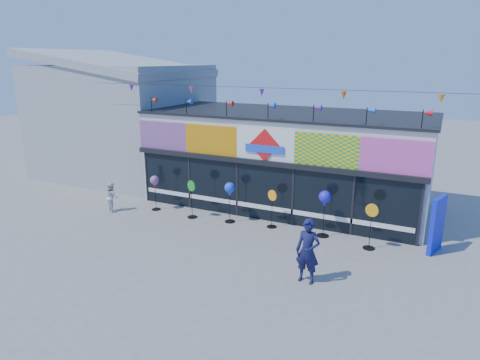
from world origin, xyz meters
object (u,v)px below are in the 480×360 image
Objects in this scene: spinner_1 at (192,198)px; adult_man at (308,251)px; spinner_5 at (371,225)px; child at (112,197)px; spinner_2 at (230,191)px; spinner_0 at (155,183)px; spinner_3 at (272,208)px; spinner_4 at (325,200)px; blue_sign at (437,225)px.

adult_man is at bearing -27.84° from spinner_1.
spinner_5 is 3.38m from adult_man.
spinner_2 is at bearing -140.04° from child.
spinner_0 is 1.01× the size of spinner_3.
spinner_2 is 0.94× the size of spinner_4.
spinner_0 is 0.93× the size of spinner_2.
spinner_2 is 5.36m from adult_man.
spinner_1 is 5.43m from spinner_4.
spinner_2 is at bearing -173.10° from spinner_3.
blue_sign is 1.23× the size of spinner_1.
adult_man is 1.56× the size of child.
adult_man is 9.67m from child.
adult_man is at bearing -22.50° from spinner_0.
adult_man is (4.20, -3.30, -0.35)m from spinner_2.
spinner_4 is (5.38, 0.42, 0.56)m from spinner_1.
blue_sign is 2.15m from spinner_5.
spinner_3 is at bearing 174.19° from spinner_5.
adult_man reaches higher than spinner_5.
spinner_5 is at bearing -146.44° from child.
spinner_2 is (1.63, 0.22, 0.48)m from spinner_1.
spinner_5 is (7.10, 0.05, 0.03)m from spinner_1.
spinner_4 is (3.75, 0.20, 0.08)m from spinner_2.
spinner_5 is (9.02, -0.08, -0.36)m from spinner_0.
spinner_0 is at bearing -158.38° from blue_sign.
spinner_5 is 1.31× the size of child.
spinner_0 is 5.30m from spinner_3.
spinner_1 is at bearing -138.70° from child.
adult_man reaches higher than spinner_4.
spinner_5 reaches higher than spinner_0.
spinner_3 is 0.92× the size of spinner_5.
spinner_1 is 0.97× the size of spinner_5.
adult_man is (0.45, -3.50, -0.43)m from spinner_4.
spinner_2 reaches higher than spinner_3.
child is (-9.38, 2.32, -0.35)m from adult_man.
blue_sign is at bearing 4.94° from spinner_4.
spinner_4 is 9.04m from child.
spinner_1 reaches higher than child.
blue_sign reaches higher than child.
spinner_4 is at bearing -0.24° from spinner_3.
adult_man reaches higher than spinner_1.
blue_sign is at bearing 3.12° from spinner_3.
blue_sign is 5.79m from spinner_3.
spinner_1 is at bearing -156.90° from blue_sign.
spinner_1 is at bearing -172.22° from spinner_2.
spinner_4 reaches higher than spinner_1.
child is at bearing -154.80° from blue_sign.
spinner_2 is 1.01× the size of spinner_5.
spinner_5 reaches higher than spinner_1.
adult_man reaches higher than spinner_2.
spinner_3 is at bearing 179.76° from spinner_4.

